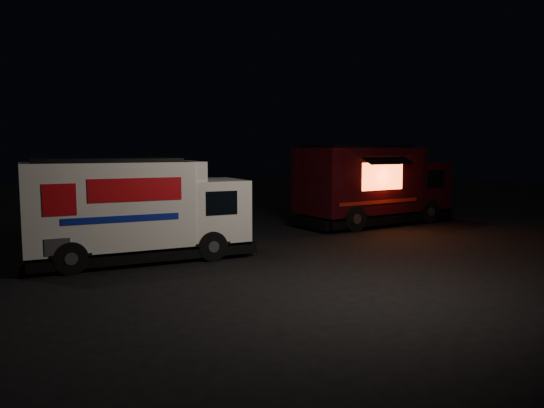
{
  "coord_description": "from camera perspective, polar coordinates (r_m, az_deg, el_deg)",
  "views": [
    {
      "loc": [
        -9.69,
        -11.12,
        3.25
      ],
      "look_at": [
        1.04,
        2.0,
        1.44
      ],
      "focal_mm": 35.0,
      "sensor_mm": 36.0,
      "label": 1
    }
  ],
  "objects": [
    {
      "name": "red_truck",
      "position": [
        22.95,
        10.97,
        2.07
      ],
      "size": [
        7.47,
        3.44,
        3.36
      ],
      "primitive_type": null,
      "rotation": [
        0.0,
        0.0,
        -0.11
      ],
      "color": "#350910",
      "rests_on": "ground"
    },
    {
      "name": "ground",
      "position": [
        15.1,
        1.77,
        -6.32
      ],
      "size": [
        80.0,
        80.0,
        0.0
      ],
      "primitive_type": "plane",
      "color": "black",
      "rests_on": "ground"
    },
    {
      "name": "white_truck",
      "position": [
        15.69,
        -14.09,
        -0.57
      ],
      "size": [
        6.85,
        3.69,
        2.95
      ],
      "primitive_type": null,
      "rotation": [
        0.0,
        0.0,
        -0.24
      ],
      "color": "silver",
      "rests_on": "ground"
    }
  ]
}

